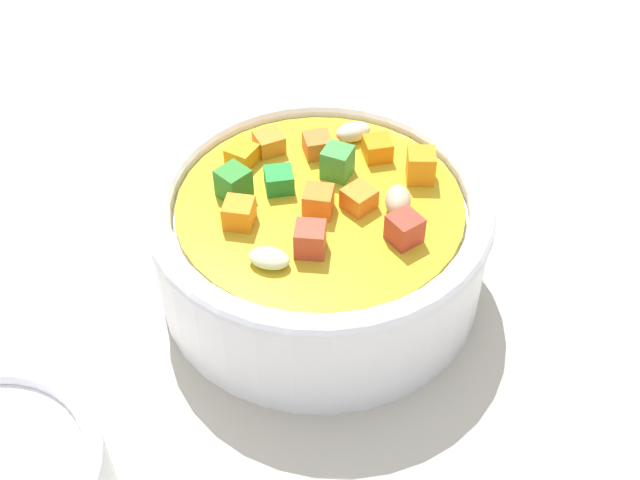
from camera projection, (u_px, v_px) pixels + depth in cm
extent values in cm
cube|color=#BAB2A0|center=(320.00, 295.00, 41.51)|extent=(140.00, 140.00, 2.00)
cylinder|color=white|center=(320.00, 247.00, 39.06)|extent=(15.77, 15.77, 4.97)
torus|color=white|center=(320.00, 203.00, 37.06)|extent=(16.05, 16.05, 1.23)
cylinder|color=gold|center=(320.00, 206.00, 37.18)|extent=(13.31, 13.31, 0.40)
cube|color=orange|center=(359.00, 195.00, 36.67)|extent=(1.81, 1.81, 0.99)
cube|color=#BE3F28|center=(303.00, 239.00, 34.42)|extent=(1.33, 1.33, 1.35)
cube|color=green|center=(337.00, 162.00, 37.97)|extent=(1.59, 1.59, 1.50)
ellipsoid|color=beige|center=(269.00, 258.00, 34.01)|extent=(1.94, 1.40, 0.74)
ellipsoid|color=#D0B68D|center=(399.00, 194.00, 36.61)|extent=(1.25, 1.85, 1.16)
cube|color=#248D37|center=(279.00, 180.00, 37.43)|extent=(1.61, 1.61, 0.99)
cube|color=orange|center=(242.00, 155.00, 38.82)|extent=(1.66, 1.66, 0.91)
cube|color=orange|center=(311.00, 200.00, 36.24)|extent=(1.32, 1.32, 1.23)
cube|color=orange|center=(269.00, 143.00, 39.48)|extent=(1.78, 1.78, 0.95)
cube|color=#BB3926|center=(405.00, 229.00, 34.86)|extent=(1.82, 1.82, 1.32)
cube|color=orange|center=(318.00, 145.00, 39.30)|extent=(1.67, 1.67, 1.01)
cube|color=#30862C|center=(233.00, 185.00, 36.82)|extent=(1.79, 1.79, 1.47)
ellipsoid|color=beige|center=(353.00, 132.00, 40.14)|extent=(2.14, 1.91, 0.90)
cube|color=orange|center=(377.00, 148.00, 39.11)|extent=(1.64, 1.64, 1.01)
cube|color=orange|center=(239.00, 213.00, 35.68)|extent=(1.32, 1.32, 1.18)
cube|color=orange|center=(421.00, 166.00, 37.76)|extent=(1.42, 1.42, 1.52)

